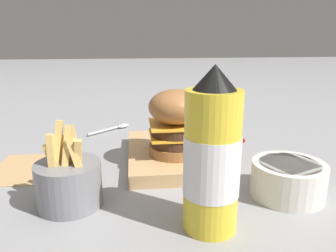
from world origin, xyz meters
TOP-DOWN VIEW (x-y plane):
  - ground_plane at (0.00, 0.00)m, footprint 6.00×6.00m
  - serving_board at (0.02, -0.00)m, footprint 0.28×0.18m
  - burger at (0.05, 0.01)m, footprint 0.11×0.11m
  - ketchup_bottle at (0.28, 0.03)m, footprint 0.08×0.08m
  - fries_basket at (0.20, -0.18)m, footprint 0.10×0.10m
  - side_bowl at (0.21, 0.18)m, footprint 0.12×0.12m
  - spoon at (-0.23, -0.12)m, footprint 0.11×0.12m
  - ketchup_puddle at (-0.09, 0.18)m, footprint 0.06×0.06m
  - parchment_square at (0.04, -0.28)m, footprint 0.16×0.16m

SIDE VIEW (x-z plane):
  - ground_plane at x=0.00m, z-range 0.00..0.00m
  - parchment_square at x=0.04m, z-range 0.00..0.00m
  - ketchup_puddle at x=-0.09m, z-range 0.00..0.00m
  - spoon at x=-0.23m, z-range 0.00..0.01m
  - serving_board at x=0.02m, z-range 0.00..0.03m
  - side_bowl at x=0.21m, z-range 0.00..0.06m
  - fries_basket at x=0.20m, z-range -0.03..0.11m
  - burger at x=0.05m, z-range 0.03..0.16m
  - ketchup_bottle at x=0.28m, z-range -0.01..0.22m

